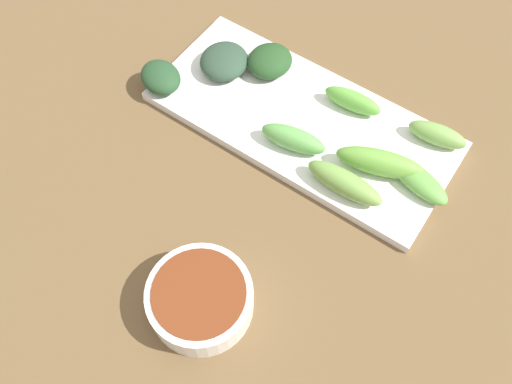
# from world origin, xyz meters

# --- Properties ---
(tabletop) EXTENTS (2.10, 2.10, 0.02)m
(tabletop) POSITION_xyz_m (0.00, 0.00, 0.01)
(tabletop) COLOR brown
(tabletop) RESTS_ON ground
(sauce_bowl) EXTENTS (0.10, 0.10, 0.04)m
(sauce_bowl) POSITION_xyz_m (-0.13, -0.04, 0.04)
(sauce_bowl) COLOR white
(sauce_bowl) RESTS_ON tabletop
(serving_plate) EXTENTS (0.16, 0.36, 0.01)m
(serving_plate) POSITION_xyz_m (0.12, 0.00, 0.03)
(serving_plate) COLOR white
(serving_plate) RESTS_ON tabletop
(broccoli_stalk_0) EXTENTS (0.05, 0.08, 0.02)m
(broccoli_stalk_0) POSITION_xyz_m (0.11, -0.15, 0.04)
(broccoli_stalk_0) COLOR #64A846
(broccoli_stalk_0) RESTS_ON serving_plate
(broccoli_stalk_1) EXTENTS (0.03, 0.09, 0.03)m
(broccoli_stalk_1) POSITION_xyz_m (0.06, -0.09, 0.05)
(broccoli_stalk_1) COLOR #75A54A
(broccoli_stalk_1) RESTS_ON serving_plate
(broccoli_stalk_2) EXTENTS (0.06, 0.10, 0.03)m
(broccoli_stalk_2) POSITION_xyz_m (0.10, -0.11, 0.05)
(broccoli_stalk_2) COLOR #6BA83F
(broccoli_stalk_2) RESTS_ON serving_plate
(broccoli_stalk_3) EXTENTS (0.03, 0.07, 0.02)m
(broccoli_stalk_3) POSITION_xyz_m (0.18, -0.14, 0.04)
(broccoli_stalk_3) COLOR #77A74F
(broccoli_stalk_3) RESTS_ON serving_plate
(broccoli_leafy_4) EXTENTS (0.06, 0.07, 0.03)m
(broccoli_leafy_4) POSITION_xyz_m (0.06, 0.17, 0.04)
(broccoli_leafy_4) COLOR #254829
(broccoli_leafy_4) RESTS_ON serving_plate
(broccoli_leafy_5) EXTENTS (0.07, 0.07, 0.03)m
(broccoli_leafy_5) POSITION_xyz_m (0.13, 0.12, 0.04)
(broccoli_leafy_5) COLOR #2D4634
(broccoli_leafy_5) RESTS_ON serving_plate
(broccoli_leafy_6) EXTENTS (0.07, 0.07, 0.03)m
(broccoli_leafy_6) POSITION_xyz_m (0.16, 0.07, 0.05)
(broccoli_leafy_6) COLOR #244922
(broccoli_leafy_6) RESTS_ON serving_plate
(broccoli_stalk_7) EXTENTS (0.04, 0.08, 0.03)m
(broccoli_stalk_7) POSITION_xyz_m (0.08, -0.01, 0.05)
(broccoli_stalk_7) COLOR #61AA50
(broccoli_stalk_7) RESTS_ON serving_plate
(broccoli_stalk_8) EXTENTS (0.03, 0.07, 0.03)m
(broccoli_stalk_8) POSITION_xyz_m (0.16, -0.04, 0.04)
(broccoli_stalk_8) COLOR #63AE3F
(broccoli_stalk_8) RESTS_ON serving_plate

